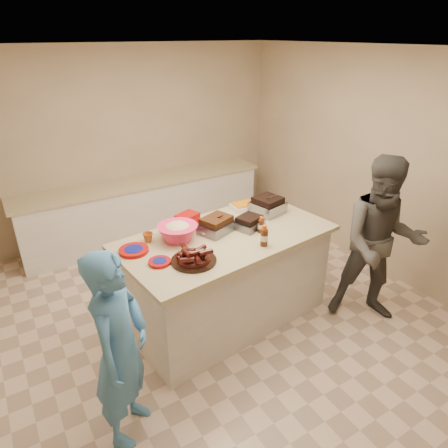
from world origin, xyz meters
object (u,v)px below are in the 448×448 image
coleslaw_bowl (178,240)px  bbq_bottle_a (264,245)px  roasting_pan (267,213)px  plastic_cup (148,242)px  rib_platter (194,262)px  guest_blue (132,426)px  mustard_bottle (204,232)px  island (226,316)px  guest_gray (367,314)px  bbq_bottle_b (261,232)px

coleslaw_bowl → bbq_bottle_a: bearing=-39.0°
roasting_pan → bbq_bottle_a: bearing=-142.2°
plastic_cup → bbq_bottle_a: bearing=-35.4°
rib_platter → guest_blue: size_ratio=0.25×
roasting_pan → plastic_cup: roasting_pan is taller
roasting_pan → mustard_bottle: (-0.83, -0.05, 0.00)m
rib_platter → coleslaw_bowl: 0.44m
rib_platter → roasting_pan: bearing=23.2°
rib_platter → bbq_bottle_a: size_ratio=1.91×
island → bbq_bottle_a: size_ratio=10.08×
bbq_bottle_a → guest_blue: bbq_bottle_a is taller
rib_platter → coleslaw_bowl: (0.06, 0.44, 0.00)m
bbq_bottle_a → plastic_cup: bbq_bottle_a is taller
rib_platter → guest_gray: size_ratio=0.22×
plastic_cup → guest_gray: 2.53m
rib_platter → guest_gray: rib_platter is taller
roasting_pan → plastic_cup: size_ratio=3.19×
plastic_cup → bbq_bottle_b: bearing=-21.2°
island → plastic_cup: plastic_cup is taller
rib_platter → roasting_pan: 1.29m
bbq_bottle_a → bbq_bottle_b: bbq_bottle_a is taller
plastic_cup → mustard_bottle: bearing=-10.5°
mustard_bottle → bbq_bottle_b: bearing=-31.6°
island → coleslaw_bowl: (-0.46, 0.15, 1.00)m
island → guest_gray: (1.35, -0.78, 0.00)m
guest_blue → bbq_bottle_a: bearing=-34.5°
bbq_bottle_b → mustard_bottle: (-0.49, 0.30, 0.00)m
bbq_bottle_a → mustard_bottle: bearing=123.0°
coleslaw_bowl → plastic_cup: coleslaw_bowl is taller
coleslaw_bowl → guest_blue: coleslaw_bowl is taller
guest_gray → plastic_cup: bearing=-167.9°
coleslaw_bowl → bbq_bottle_a: 0.82m
rib_platter → guest_blue: (-0.84, -0.48, -1.00)m
bbq_bottle_a → plastic_cup: 1.10m
guest_blue → coleslaw_bowl: bearing=-3.4°
island → plastic_cup: bearing=152.6°
roasting_pan → plastic_cup: 1.39m
rib_platter → roasting_pan: (1.18, 0.51, 0.00)m
roasting_pan → guest_gray: size_ratio=0.18×
plastic_cup → guest_blue: size_ratio=0.06×
island → bbq_bottle_b: bearing=-28.0°
coleslaw_bowl → guest_gray: size_ratio=0.22×
roasting_pan → bbq_bottle_a: size_ratio=1.49×
bbq_bottle_a → mustard_bottle: 0.64m
mustard_bottle → roasting_pan: bearing=3.7°
island → roasting_pan: bearing=12.1°
coleslaw_bowl → guest_blue: bearing=-134.4°
roasting_pan → coleslaw_bowl: 1.13m
rib_platter → coleslaw_bowl: coleslaw_bowl is taller
coleslaw_bowl → island: bearing=-18.8°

